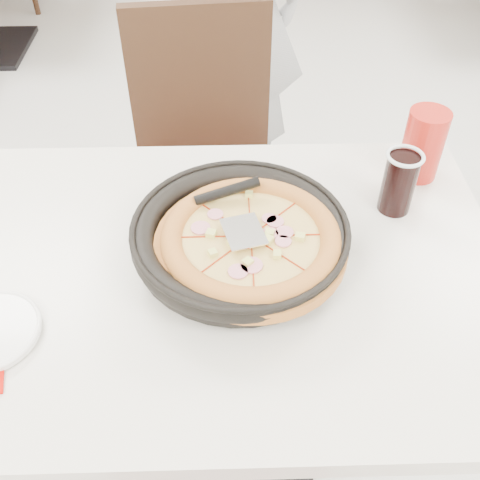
{
  "coord_description": "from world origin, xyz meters",
  "views": [
    {
      "loc": [
        -0.26,
        -0.75,
        1.53
      ],
      "look_at": [
        -0.24,
        0.01,
        0.8
      ],
      "focal_mm": 42.0,
      "sensor_mm": 36.0,
      "label": 1
    }
  ],
  "objects_px": {
    "chair_far": "(208,185)",
    "pizza": "(251,244)",
    "cola_glass": "(399,184)",
    "main_table": "(206,373)",
    "pizza_pan": "(240,243)",
    "red_cup": "(423,144)"
  },
  "relations": [
    {
      "from": "pizza",
      "to": "cola_glass",
      "type": "relative_size",
      "value": 2.74
    },
    {
      "from": "chair_far",
      "to": "cola_glass",
      "type": "xyz_separation_m",
      "value": [
        0.41,
        -0.44,
        0.34
      ]
    },
    {
      "from": "pizza",
      "to": "chair_far",
      "type": "bearing_deg",
      "value": 99.31
    },
    {
      "from": "chair_far",
      "to": "pizza_pan",
      "type": "height_order",
      "value": "chair_far"
    },
    {
      "from": "pizza",
      "to": "red_cup",
      "type": "xyz_separation_m",
      "value": [
        0.39,
        0.28,
        0.02
      ]
    },
    {
      "from": "chair_far",
      "to": "red_cup",
      "type": "bearing_deg",
      "value": 140.87
    },
    {
      "from": "pizza",
      "to": "red_cup",
      "type": "bearing_deg",
      "value": 35.93
    },
    {
      "from": "main_table",
      "to": "cola_glass",
      "type": "bearing_deg",
      "value": 20.66
    },
    {
      "from": "chair_far",
      "to": "cola_glass",
      "type": "distance_m",
      "value": 0.69
    },
    {
      "from": "chair_far",
      "to": "red_cup",
      "type": "xyz_separation_m",
      "value": [
        0.49,
        -0.32,
        0.35
      ]
    },
    {
      "from": "main_table",
      "to": "pizza",
      "type": "distance_m",
      "value": 0.45
    },
    {
      "from": "main_table",
      "to": "chair_far",
      "type": "bearing_deg",
      "value": 89.72
    },
    {
      "from": "chair_far",
      "to": "pizza_pan",
      "type": "xyz_separation_m",
      "value": [
        0.08,
        -0.58,
        0.32
      ]
    },
    {
      "from": "main_table",
      "to": "cola_glass",
      "type": "relative_size",
      "value": 9.23
    },
    {
      "from": "main_table",
      "to": "pizza_pan",
      "type": "xyz_separation_m",
      "value": [
        0.08,
        0.01,
        0.42
      ]
    },
    {
      "from": "chair_far",
      "to": "pizza",
      "type": "relative_size",
      "value": 2.66
    },
    {
      "from": "main_table",
      "to": "chair_far",
      "type": "distance_m",
      "value": 0.6
    },
    {
      "from": "main_table",
      "to": "red_cup",
      "type": "height_order",
      "value": "red_cup"
    },
    {
      "from": "pizza",
      "to": "cola_glass",
      "type": "xyz_separation_m",
      "value": [
        0.31,
        0.16,
        0.0
      ]
    },
    {
      "from": "pizza_pan",
      "to": "pizza",
      "type": "distance_m",
      "value": 0.03
    },
    {
      "from": "main_table",
      "to": "pizza_pan",
      "type": "bearing_deg",
      "value": 9.76
    },
    {
      "from": "cola_glass",
      "to": "red_cup",
      "type": "distance_m",
      "value": 0.14
    }
  ]
}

